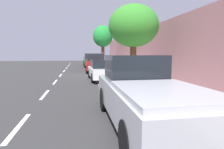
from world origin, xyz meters
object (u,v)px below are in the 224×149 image
at_px(parked_pickup_silver_nearest, 143,93).
at_px(street_tree_near_cyclist, 134,26).
at_px(parked_suv_red_mid, 95,63).
at_px(parked_suv_green_far, 91,60).
at_px(parked_sedan_tan_farthest, 88,60).
at_px(cyclist_with_backpack, 133,75).
at_px(parked_sedan_white_second, 102,70).
at_px(fire_hydrant, 101,63).
at_px(bicycle_at_curb, 126,87).
at_px(street_tree_mid_block, 103,37).

height_order(parked_pickup_silver_nearest, street_tree_near_cyclist, street_tree_near_cyclist).
distance_m(parked_suv_red_mid, parked_suv_green_far, 7.80).
xyz_separation_m(parked_sedan_tan_farthest, cyclist_with_backpack, (0.76, -26.69, 0.25)).
height_order(parked_sedan_white_second, parked_sedan_tan_farthest, same).
bearing_deg(parked_suv_green_far, fire_hydrant, -30.82).
bearing_deg(parked_sedan_tan_farthest, bicycle_at_curb, -88.82).
relative_size(parked_sedan_tan_farthest, cyclist_with_backpack, 2.69).
height_order(bicycle_at_curb, street_tree_mid_block, street_tree_mid_block).
relative_size(bicycle_at_curb, fire_hydrant, 1.89).
bearing_deg(parked_suv_red_mid, street_tree_near_cyclist, -76.89).
bearing_deg(street_tree_near_cyclist, cyclist_with_backpack, -106.42).
xyz_separation_m(cyclist_with_backpack, fire_hydrant, (0.67, 18.80, -0.42)).
relative_size(parked_suv_red_mid, street_tree_near_cyclist, 0.94).
bearing_deg(parked_suv_red_mid, parked_suv_green_far, 89.96).
bearing_deg(parked_suv_green_far, parked_pickup_silver_nearest, -89.89).
bearing_deg(street_tree_mid_block, parked_sedan_white_second, -97.53).
bearing_deg(cyclist_with_backpack, bicycle_at_curb, 116.99).
height_order(parked_suv_red_mid, street_tree_mid_block, street_tree_mid_block).
relative_size(parked_suv_red_mid, parked_suv_green_far, 1.01).
bearing_deg(street_tree_mid_block, street_tree_near_cyclist, -90.00).
bearing_deg(bicycle_at_curb, parked_pickup_silver_nearest, -97.12).
height_order(street_tree_near_cyclist, street_tree_mid_block, street_tree_mid_block).
xyz_separation_m(parked_suv_green_far, street_tree_mid_block, (1.88, 0.25, 3.43)).
relative_size(parked_pickup_silver_nearest, parked_sedan_white_second, 1.20).
distance_m(bicycle_at_curb, street_tree_mid_block, 19.94).
bearing_deg(parked_suv_green_far, street_tree_near_cyclist, -83.25).
distance_m(parked_sedan_white_second, parked_suv_red_mid, 6.26).
xyz_separation_m(parked_suv_green_far, parked_sedan_tan_farthest, (0.01, 7.03, -0.27)).
xyz_separation_m(parked_suv_green_far, bicycle_at_curb, (0.55, -19.23, -0.66)).
bearing_deg(street_tree_near_cyclist, parked_suv_red_mid, 103.11).
bearing_deg(parked_sedan_tan_farthest, street_tree_near_cyclist, -85.34).
bearing_deg(parked_sedan_tan_farthest, parked_pickup_silver_nearest, -89.94).
bearing_deg(parked_suv_green_far, parked_sedan_white_second, -90.03).
height_order(parked_suv_red_mid, parked_suv_green_far, same).
height_order(parked_suv_green_far, cyclist_with_backpack, parked_suv_green_far).
bearing_deg(cyclist_with_backpack, parked_suv_red_mid, 93.76).
height_order(parked_suv_green_far, parked_sedan_tan_farthest, parked_suv_green_far).
relative_size(parked_sedan_white_second, cyclist_with_backpack, 2.69).
xyz_separation_m(parked_pickup_silver_nearest, cyclist_with_backpack, (0.73, 3.63, 0.10)).
xyz_separation_m(parked_sedan_tan_farthest, bicycle_at_curb, (0.54, -26.26, -0.39)).
bearing_deg(street_tree_near_cyclist, parked_sedan_tan_farthest, 94.66).
bearing_deg(parked_suv_green_far, parked_sedan_tan_farthest, 89.89).
distance_m(parked_suv_red_mid, street_tree_near_cyclist, 8.76).
distance_m(parked_sedan_white_second, parked_sedan_tan_farthest, 21.08).
bearing_deg(parked_sedan_white_second, street_tree_near_cyclist, -44.50).
xyz_separation_m(parked_suv_green_far, cyclist_with_backpack, (0.77, -19.66, -0.03)).
height_order(bicycle_at_curb, cyclist_with_backpack, cyclist_with_backpack).
height_order(parked_pickup_silver_nearest, street_tree_mid_block, street_tree_mid_block).
bearing_deg(parked_suv_red_mid, street_tree_mid_block, 76.79).
bearing_deg(cyclist_with_backpack, parked_pickup_silver_nearest, -101.36).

